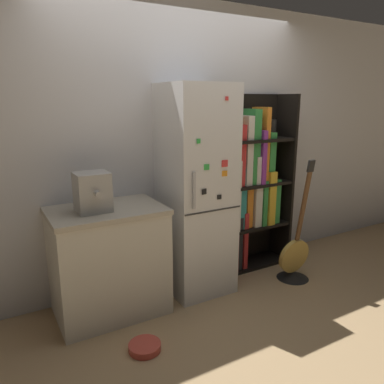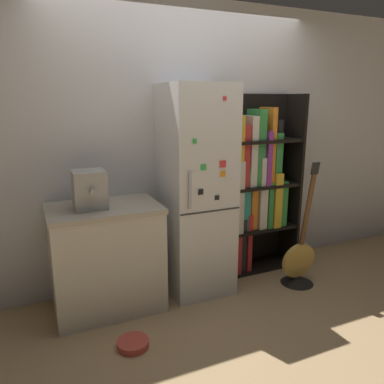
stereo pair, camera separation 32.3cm
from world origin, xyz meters
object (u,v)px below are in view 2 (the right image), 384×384
object	(u,v)px
pet_bowl	(133,343)
guitar	(298,267)
bookshelf	(254,186)
refrigerator	(196,191)
espresso_machine	(90,190)

from	to	relation	value
pet_bowl	guitar	bearing A→B (deg)	9.55
bookshelf	refrigerator	bearing A→B (deg)	-168.21
refrigerator	espresso_machine	bearing A→B (deg)	-177.76
espresso_machine	guitar	world-z (taller)	guitar
refrigerator	bookshelf	size ratio (longest dim) A/B	1.05
espresso_machine	guitar	distance (m)	2.07
espresso_machine	pet_bowl	world-z (taller)	espresso_machine
bookshelf	pet_bowl	size ratio (longest dim) A/B	7.71
espresso_machine	pet_bowl	distance (m)	1.19
espresso_machine	guitar	bearing A→B (deg)	-9.37
refrigerator	pet_bowl	bearing A→B (deg)	-141.34
bookshelf	espresso_machine	xyz separation A→B (m)	(-1.63, -0.18, 0.17)
refrigerator	guitar	distance (m)	1.24
bookshelf	espresso_machine	size ratio (longest dim) A/B	5.93
guitar	pet_bowl	bearing A→B (deg)	-170.45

